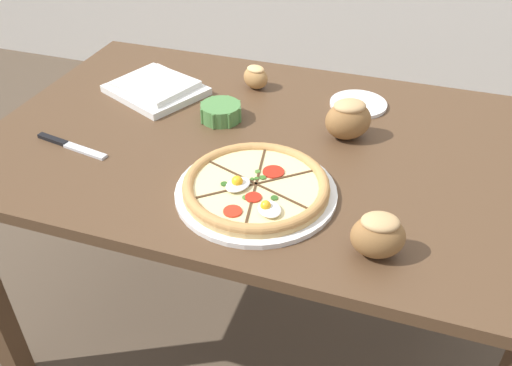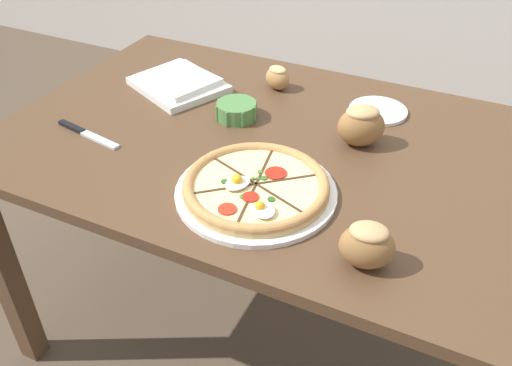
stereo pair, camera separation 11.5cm
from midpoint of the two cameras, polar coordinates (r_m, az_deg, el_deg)
The scene contains 10 objects.
ground_plane at distance 1.86m, azimuth 3.00°, elevation -15.21°, with size 12.00×12.00×0.00m, color brown.
dining_table at distance 1.41m, azimuth 3.81°, elevation 1.20°, with size 1.36×0.89×0.74m.
pizza at distance 1.16m, azimuth 2.84°, elevation -0.56°, with size 0.35×0.35×0.05m.
ramekin_bowl at distance 1.43m, azimuth 0.25°, elevation 7.64°, with size 0.11×0.11×0.04m.
napkin_folded at distance 1.60m, azimuth -6.11°, elevation 10.37°, with size 0.31×0.29×0.04m.
bread_piece_near at distance 1.58m, azimuth 4.40°, elevation 10.99°, with size 0.09×0.08×0.07m.
bread_piece_mid at distance 1.01m, azimuth 14.87°, elevation -6.43°, with size 0.12×0.10×0.09m.
bread_piece_far at distance 1.34m, azimuth 13.47°, elevation 5.90°, with size 0.14×0.13×0.10m.
knife_main at distance 1.42m, azimuth -15.17°, elevation 4.94°, with size 0.21×0.05×0.01m.
side_saucer at distance 1.52m, azimuth 14.88°, elevation 7.29°, with size 0.16×0.16×0.01m.
Camera 2 is at (0.46, -1.05, 1.46)m, focal length 38.00 mm.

